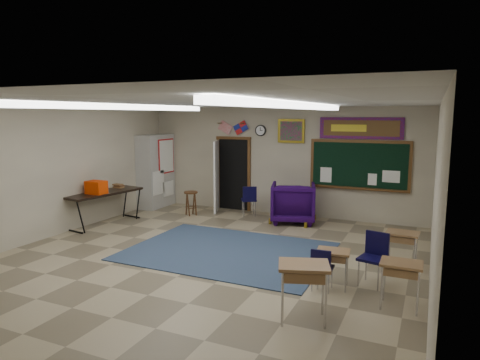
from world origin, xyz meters
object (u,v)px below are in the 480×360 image
at_px(student_desk_front_left, 333,267).
at_px(folding_table, 104,207).
at_px(student_desk_front_right, 402,248).
at_px(wingback_armchair, 293,203).
at_px(wooden_stool, 191,203).

distance_m(student_desk_front_left, folding_table, 6.42).
relative_size(student_desk_front_right, folding_table, 0.32).
height_order(student_desk_front_right, folding_table, folding_table).
bearing_deg(student_desk_front_right, wingback_armchair, 142.58).
bearing_deg(wingback_armchair, student_desk_front_left, 99.64).
relative_size(wingback_armchair, student_desk_front_left, 1.82).
distance_m(student_desk_front_left, wooden_stool, 5.84).
relative_size(student_desk_front_left, wooden_stool, 0.93).
bearing_deg(wingback_armchair, wooden_stool, -7.58).
height_order(student_desk_front_left, folding_table, folding_table).
xyz_separation_m(student_desk_front_left, wooden_stool, (-4.72, 3.44, -0.00)).
xyz_separation_m(wingback_armchair, folding_table, (-4.32, -2.24, -0.05)).
relative_size(wingback_armchair, wooden_stool, 1.70).
bearing_deg(folding_table, student_desk_front_right, 6.49).
height_order(student_desk_front_left, wooden_stool, wooden_stool).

